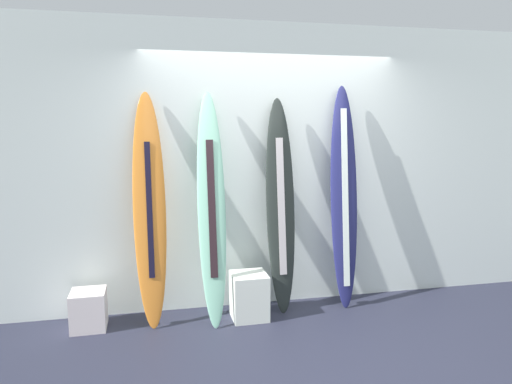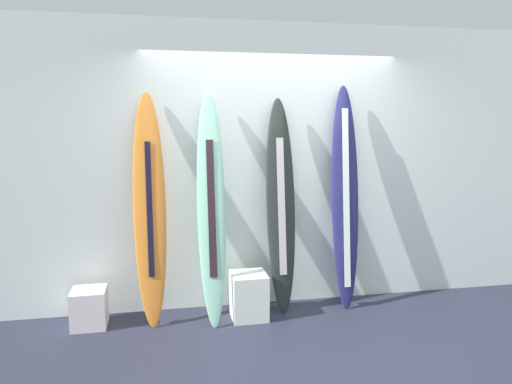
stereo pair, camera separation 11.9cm
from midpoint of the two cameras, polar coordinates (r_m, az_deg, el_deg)
ground at (r=3.92m, az=5.31°, el=-19.90°), size 8.00×8.00×0.04m
wall_back at (r=4.72m, az=0.81°, el=3.14°), size 7.20×0.20×2.80m
surfboard_sunset at (r=4.33m, az=-13.68°, el=-2.32°), size 0.31×0.43×2.13m
surfboard_seafoam at (r=4.28m, az=-6.26°, el=-1.98°), size 0.26×0.52×2.13m
surfboard_charcoal at (r=4.50m, az=2.26°, el=-1.76°), size 0.30×0.34×2.08m
surfboard_navy at (r=4.69m, az=10.01°, el=-0.82°), size 0.28×0.34×2.21m
display_block_left at (r=4.51m, az=-1.62°, el=-12.61°), size 0.33×0.33×0.43m
display_block_center at (r=4.59m, az=-20.54°, el=-13.37°), size 0.31×0.31×0.35m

